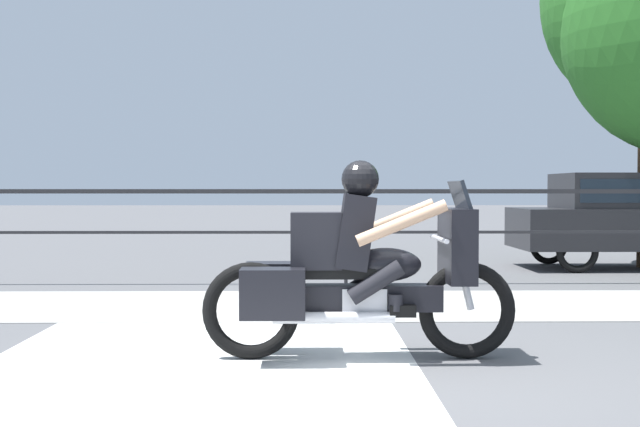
# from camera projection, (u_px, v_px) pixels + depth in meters

# --- Properties ---
(ground_plane) EXTENTS (120.00, 120.00, 0.00)m
(ground_plane) POSITION_uv_depth(u_px,v_px,m) (382.00, 375.00, 5.67)
(ground_plane) COLOR #565659
(sidewalk_band) EXTENTS (44.00, 2.40, 0.01)m
(sidewalk_band) POSITION_uv_depth(u_px,v_px,m) (354.00, 305.00, 9.07)
(sidewalk_band) COLOR #A8A59E
(sidewalk_band) RESTS_ON ground
(crosswalk_band) EXTENTS (3.27, 6.00, 0.01)m
(crosswalk_band) POSITION_uv_depth(u_px,v_px,m) (188.00, 382.00, 5.45)
(crosswalk_band) COLOR silver
(crosswalk_band) RESTS_ON ground
(fence_railing) EXTENTS (36.00, 0.05, 1.31)m
(fence_railing) POSITION_uv_depth(u_px,v_px,m) (346.00, 210.00, 10.98)
(fence_railing) COLOR #232326
(fence_railing) RESTS_ON ground
(motorcycle) EXTENTS (2.42, 0.76, 1.54)m
(motorcycle) POSITION_uv_depth(u_px,v_px,m) (357.00, 271.00, 6.17)
(motorcycle) COLOR black
(motorcycle) RESTS_ON ground
(parked_car) EXTENTS (4.01, 1.63, 1.58)m
(parked_car) POSITION_uv_depth(u_px,v_px,m) (632.00, 214.00, 13.27)
(parked_car) COLOR #232326
(parked_car) RESTS_ON ground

